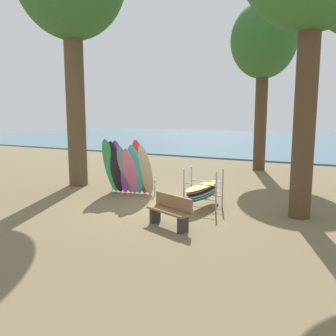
% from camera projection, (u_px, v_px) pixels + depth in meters
% --- Properties ---
extents(ground_plane, '(80.00, 80.00, 0.00)m').
position_uv_depth(ground_plane, '(159.00, 204.00, 11.89)').
color(ground_plane, brown).
extents(lake_water, '(80.00, 36.00, 0.10)m').
position_uv_depth(lake_water, '(295.00, 141.00, 38.15)').
color(lake_water, '#477084').
rests_on(lake_water, ground).
extents(tree_mid_behind, '(3.32, 3.32, 8.58)m').
position_uv_depth(tree_mid_behind, '(264.00, 44.00, 17.93)').
color(tree_mid_behind, '#4C3823').
rests_on(tree_mid_behind, ground).
extents(leaning_board_pile, '(1.99, 1.16, 2.12)m').
position_uv_depth(leaning_board_pile, '(128.00, 169.00, 13.04)').
color(leaning_board_pile, '#339E56').
rests_on(leaning_board_pile, ground).
extents(board_storage_rack, '(1.15, 2.13, 1.25)m').
position_uv_depth(board_storage_rack, '(203.00, 190.00, 11.41)').
color(board_storage_rack, '#9EA0A5').
rests_on(board_storage_rack, ground).
extents(park_bench, '(1.45, 0.88, 0.85)m').
position_uv_depth(park_bench, '(170.00, 210.00, 9.43)').
color(park_bench, '#2D2D33').
rests_on(park_bench, ground).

